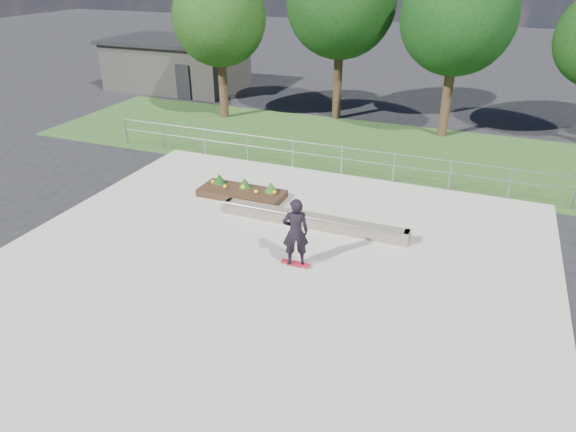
% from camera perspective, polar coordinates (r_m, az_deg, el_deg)
% --- Properties ---
extents(ground, '(120.00, 120.00, 0.00)m').
position_cam_1_polar(ground, '(13.72, -3.13, -6.60)').
color(ground, black).
rests_on(ground, ground).
extents(grass_verge, '(30.00, 8.00, 0.02)m').
position_cam_1_polar(grass_verge, '(23.16, 8.39, 7.56)').
color(grass_verge, '#2A4D1E').
rests_on(grass_verge, ground).
extents(concrete_slab, '(15.00, 15.00, 0.06)m').
position_cam_1_polar(concrete_slab, '(13.71, -3.13, -6.49)').
color(concrete_slab, '#B0AC9C').
rests_on(concrete_slab, ground).
extents(fence, '(20.06, 0.06, 1.20)m').
position_cam_1_polar(fence, '(19.71, 6.00, 6.57)').
color(fence, '#93979C').
rests_on(fence, ground).
extents(building, '(8.40, 5.40, 3.00)m').
position_cam_1_polar(building, '(34.61, -12.23, 16.23)').
color(building, '#2E2C29').
rests_on(building, ground).
extents(tree_far_left, '(4.55, 4.55, 7.15)m').
position_cam_1_polar(tree_far_left, '(26.82, -7.64, 20.87)').
color(tree_far_left, '#382216').
rests_on(tree_far_left, ground).
extents(tree_mid_left, '(5.25, 5.25, 8.25)m').
position_cam_1_polar(tree_mid_left, '(26.47, 5.91, 22.52)').
color(tree_mid_left, black).
rests_on(tree_mid_left, ground).
extents(tree_mid_right, '(4.90, 4.90, 7.70)m').
position_cam_1_polar(tree_mid_right, '(24.52, 18.36, 20.18)').
color(tree_mid_right, '#372416').
rests_on(tree_mid_right, ground).
extents(grind_ledge, '(6.00, 0.44, 0.43)m').
position_cam_1_polar(grind_ledge, '(15.87, 2.68, -0.53)').
color(grind_ledge, '#65594A').
rests_on(grind_ledge, concrete_slab).
extents(planter_bed, '(3.00, 1.20, 0.61)m').
position_cam_1_polar(planter_bed, '(17.98, -5.09, 2.76)').
color(planter_bed, black).
rests_on(planter_bed, concrete_slab).
extents(skateboarder, '(0.83, 0.70, 2.00)m').
position_cam_1_polar(skateboarder, '(13.47, 0.84, -1.80)').
color(skateboarder, white).
rests_on(skateboarder, concrete_slab).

